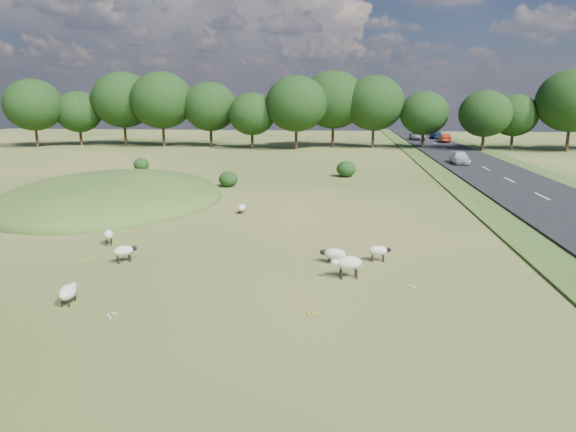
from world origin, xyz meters
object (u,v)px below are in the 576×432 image
at_px(sheep_1, 334,254).
at_px(sheep_2, 68,292).
at_px(sheep_3, 348,263).
at_px(car_2, 444,138).
at_px(sheep_0, 124,251).
at_px(sheep_4, 379,251).
at_px(sheep_6, 108,235).
at_px(car_1, 436,135).
at_px(car_4, 417,136).
at_px(car_0, 460,157).
at_px(sheep_5, 242,208).

height_order(sheep_1, sheep_2, sheep_2).
xyz_separation_m(sheep_3, car_2, (16.59, 69.07, 0.26)).
xyz_separation_m(sheep_0, sheep_1, (9.66, 0.92, -0.11)).
relative_size(sheep_0, sheep_4, 0.99).
height_order(sheep_3, sheep_6, sheep_3).
relative_size(car_1, car_2, 1.11).
height_order(sheep_0, car_4, car_4).
bearing_deg(sheep_0, car_0, 17.29).
height_order(sheep_2, sheep_5, sheep_2).
height_order(sheep_4, car_1, car_1).
bearing_deg(sheep_1, car_2, -93.78).
distance_m(sheep_2, sheep_4, 13.34).
bearing_deg(sheep_0, car_2, 26.98).
xyz_separation_m(car_0, car_2, (3.80, 30.01, -0.03)).
distance_m(sheep_2, car_2, 77.74).
relative_size(sheep_6, car_2, 0.27).
xyz_separation_m(sheep_2, sheep_6, (-2.04, 7.72, 0.08)).
bearing_deg(sheep_4, sheep_3, -125.74).
bearing_deg(car_0, sheep_5, -125.95).
bearing_deg(car_2, sheep_4, 77.19).
relative_size(sheep_6, car_0, 0.26).
bearing_deg(sheep_5, car_0, 146.94).
height_order(sheep_1, car_4, car_4).
relative_size(sheep_1, car_4, 0.24).
bearing_deg(car_4, sheep_1, -100.55).
bearing_deg(sheep_4, sheep_6, 168.88).
bearing_deg(sheep_2, car_2, -28.02).
height_order(sheep_0, car_0, car_0).
xyz_separation_m(sheep_0, sheep_2, (-0.03, -4.91, -0.11)).
xyz_separation_m(sheep_2, car_2, (26.89, 72.94, 0.48)).
height_order(sheep_2, car_1, car_1).
relative_size(sheep_4, sheep_5, 1.01).
height_order(sheep_3, car_4, car_4).
xyz_separation_m(sheep_4, car_4, (11.35, 71.47, 0.44)).
distance_m(sheep_0, car_4, 76.44).
bearing_deg(sheep_2, car_1, -26.18).
bearing_deg(car_2, car_0, 82.78).
bearing_deg(car_1, car_2, 90.00).
height_order(sheep_4, sheep_6, sheep_6).
relative_size(sheep_4, car_4, 0.21).
bearing_deg(sheep_1, sheep_3, 117.97).
distance_m(sheep_2, car_1, 85.19).
bearing_deg(sheep_3, sheep_4, -131.26).
height_order(sheep_2, car_2, car_2).
bearing_deg(car_0, car_1, 84.28).
relative_size(sheep_1, car_0, 0.30).
distance_m(sheep_4, sheep_5, 12.61).
bearing_deg(car_2, sheep_1, 75.62).
bearing_deg(sheep_0, sheep_1, -36.01).
bearing_deg(sheep_6, car_4, -41.60).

